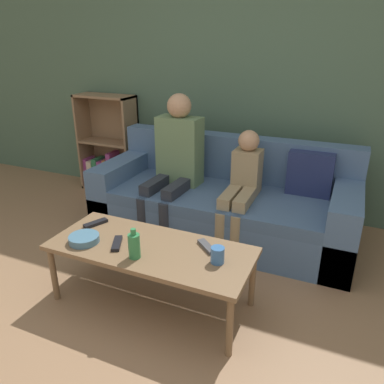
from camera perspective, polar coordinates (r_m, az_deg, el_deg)
ground_plane at (r=2.22m, az=-10.22°, el=-24.89°), size 22.00×22.00×0.00m
wall_back at (r=3.64m, az=9.38°, el=17.13°), size 12.00×0.06×2.60m
couch at (r=3.29m, az=4.95°, el=-1.76°), size 2.20×0.89×0.81m
bookshelf at (r=4.36m, az=-12.60°, el=5.80°), size 0.65×0.28×1.06m
coffee_table at (r=2.38m, az=-6.32°, el=-9.06°), size 1.28×0.54×0.42m
person_adult at (r=3.24m, az=-2.47°, el=5.58°), size 0.39×0.63×1.20m
person_child at (r=3.03m, az=7.63°, el=1.17°), size 0.23×0.62×0.94m
cup_near at (r=2.18m, az=3.91°, el=-9.56°), size 0.08×0.08×0.10m
tv_remote_0 at (r=2.41m, az=-11.37°, el=-7.68°), size 0.12×0.17×0.02m
tv_remote_1 at (r=2.69m, az=-14.47°, el=-4.62°), size 0.11×0.17×0.02m
tv_remote_2 at (r=2.33m, az=2.25°, el=-8.30°), size 0.16×0.15×0.02m
snack_bowl at (r=2.48m, az=-16.12°, el=-6.86°), size 0.19×0.19×0.05m
bottle at (r=2.23m, az=-8.80°, el=-8.06°), size 0.07×0.07×0.19m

